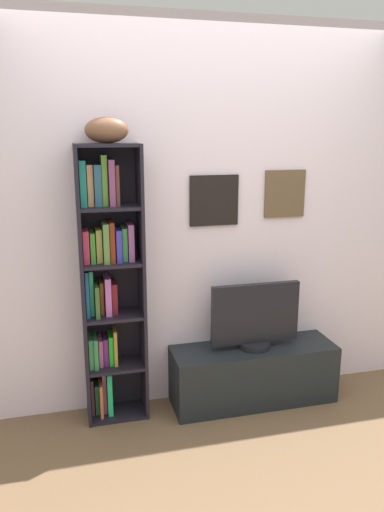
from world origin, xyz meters
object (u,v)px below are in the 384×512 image
Objects in this scene: bookshelf at (108,282)px; tv_stand at (253,374)px; television at (255,317)px; football at (106,130)px.

tv_stand is (0.97, -0.09, -0.72)m from bookshelf.
television is at bearing 90.00° from tv_stand.
television reaches higher than tv_stand.
football is at bearing -44.11° from bookshelf.
football is at bearing 176.36° from tv_stand.
football reaches higher than television.
television is (0.97, -0.09, -0.30)m from bookshelf.
bookshelf is 0.93m from football.
football reaches higher than bookshelf.
tv_stand is 1.85× the size of television.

